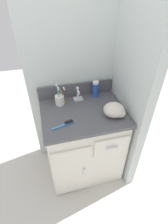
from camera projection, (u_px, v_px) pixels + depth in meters
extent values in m
plane|color=beige|center=(83.00, 165.00, 2.04)|extent=(6.00, 6.00, 0.00)
cube|color=silver|center=(74.00, 64.00, 1.63)|extent=(0.92, 0.08, 2.20)
cube|color=silver|center=(132.00, 75.00, 1.46)|extent=(0.08, 0.67, 2.20)
cube|color=silver|center=(83.00, 143.00, 1.81)|extent=(0.71, 0.55, 0.76)
cube|color=silver|center=(73.00, 172.00, 1.58)|extent=(0.34, 0.02, 0.61)
cube|color=silver|center=(112.00, 146.00, 1.50)|extent=(0.31, 0.02, 0.18)
cube|color=silver|center=(84.00, 172.00, 1.59)|extent=(0.02, 0.02, 0.09)
cube|color=silver|center=(112.00, 148.00, 1.48)|extent=(0.10, 0.02, 0.01)
cube|color=#4C4C51|center=(83.00, 113.00, 1.57)|extent=(0.74, 0.59, 0.03)
ellipsoid|color=#46464B|center=(83.00, 120.00, 1.62)|extent=(0.32, 0.34, 0.19)
cylinder|color=silver|center=(83.00, 127.00, 1.67)|extent=(0.03, 0.03, 0.01)
cube|color=#4C4C51|center=(76.00, 90.00, 1.74)|extent=(0.74, 0.02, 0.13)
cube|color=silver|center=(78.00, 99.00, 1.71)|extent=(0.09, 0.06, 0.02)
cylinder|color=silver|center=(78.00, 94.00, 1.67)|extent=(0.02, 0.02, 0.08)
cylinder|color=silver|center=(79.00, 92.00, 1.63)|extent=(0.02, 0.06, 0.02)
sphere|color=silver|center=(77.00, 88.00, 1.65)|extent=(0.03, 0.03, 0.03)
cylinder|color=white|center=(60.00, 100.00, 1.62)|extent=(0.08, 0.08, 0.09)
cylinder|color=orange|center=(63.00, 96.00, 1.60)|extent=(0.04, 0.01, 0.16)
cube|color=white|center=(64.00, 89.00, 1.56)|extent=(0.02, 0.02, 0.03)
cylinder|color=blue|center=(58.00, 94.00, 1.61)|extent=(0.02, 0.03, 0.18)
cube|color=white|center=(56.00, 85.00, 1.57)|extent=(0.01, 0.02, 0.03)
cylinder|color=green|center=(59.00, 97.00, 1.58)|extent=(0.01, 0.02, 0.18)
cube|color=white|center=(58.00, 88.00, 1.52)|extent=(0.01, 0.02, 0.03)
cylinder|color=#234CB2|center=(95.00, 90.00, 1.72)|extent=(0.06, 0.06, 0.14)
cylinder|color=white|center=(96.00, 83.00, 1.67)|extent=(0.06, 0.06, 0.02)
cube|color=teal|center=(58.00, 127.00, 1.39)|extent=(0.11, 0.05, 0.01)
cube|color=teal|center=(69.00, 123.00, 1.43)|extent=(0.09, 0.05, 0.02)
cube|color=black|center=(69.00, 122.00, 1.42)|extent=(0.07, 0.04, 0.01)
ellipsoid|color=beige|center=(114.00, 110.00, 1.49)|extent=(0.18, 0.17, 0.11)
ellipsoid|color=silver|center=(119.00, 112.00, 1.49)|extent=(0.11, 0.12, 0.08)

